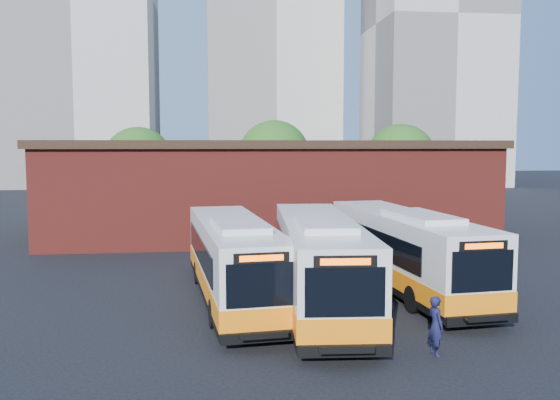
{
  "coord_description": "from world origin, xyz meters",
  "views": [
    {
      "loc": [
        -3.92,
        -20.09,
        6.19
      ],
      "look_at": [
        -0.85,
        5.64,
        3.73
      ],
      "focal_mm": 38.0,
      "sensor_mm": 36.0,
      "label": 1
    }
  ],
  "objects": [
    {
      "name": "tree_mid",
      "position": [
        2.0,
        34.0,
        5.08
      ],
      "size": [
        6.56,
        6.56,
        8.36
      ],
      "color": "#382314",
      "rests_on": "ground"
    },
    {
      "name": "tower_right",
      "position": [
        30.0,
        68.0,
        24.34
      ],
      "size": [
        18.0,
        18.0,
        49.2
      ],
      "color": "#B8B2A9",
      "rests_on": "ground"
    },
    {
      "name": "ground",
      "position": [
        0.0,
        0.0,
        0.0
      ],
      "size": [
        220.0,
        220.0,
        0.0
      ],
      "primitive_type": "plane",
      "color": "black"
    },
    {
      "name": "bus_east",
      "position": [
        4.3,
        3.94,
        1.56
      ],
      "size": [
        3.75,
        12.77,
        3.43
      ],
      "rotation": [
        0.0,
        0.0,
        0.09
      ],
      "color": "silver",
      "rests_on": "ground"
    },
    {
      "name": "bus_mideast",
      "position": [
        0.17,
        1.75,
        1.6
      ],
      "size": [
        3.53,
        13.07,
        3.52
      ],
      "rotation": [
        0.0,
        0.0,
        -0.07
      ],
      "color": "silver",
      "rests_on": "ground"
    },
    {
      "name": "tower_center",
      "position": [
        7.0,
        86.0,
        30.34
      ],
      "size": [
        22.0,
        20.0,
        61.2
      ],
      "color": "beige",
      "rests_on": "ground"
    },
    {
      "name": "tree_east",
      "position": [
        13.0,
        31.0,
        4.83
      ],
      "size": [
        6.24,
        6.24,
        7.96
      ],
      "color": "#382314",
      "rests_on": "ground"
    },
    {
      "name": "bus_midwest",
      "position": [
        -3.02,
        2.96,
        1.52
      ],
      "size": [
        3.73,
        12.46,
        3.35
      ],
      "rotation": [
        0.0,
        0.0,
        0.1
      ],
      "color": "silver",
      "rests_on": "ground"
    },
    {
      "name": "transit_worker",
      "position": [
        2.61,
        -3.84,
        0.88
      ],
      "size": [
        0.52,
        0.7,
        1.76
      ],
      "primitive_type": "imported",
      "rotation": [
        0.0,
        0.0,
        1.73
      ],
      "color": "#121435",
      "rests_on": "ground"
    },
    {
      "name": "tree_west",
      "position": [
        -10.0,
        32.0,
        4.64
      ],
      "size": [
        6.0,
        6.0,
        7.65
      ],
      "color": "#382314",
      "rests_on": "ground"
    },
    {
      "name": "depot_building",
      "position": [
        0.0,
        20.0,
        3.26
      ],
      "size": [
        28.6,
        12.6,
        6.4
      ],
      "color": "maroon",
      "rests_on": "ground"
    }
  ]
}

